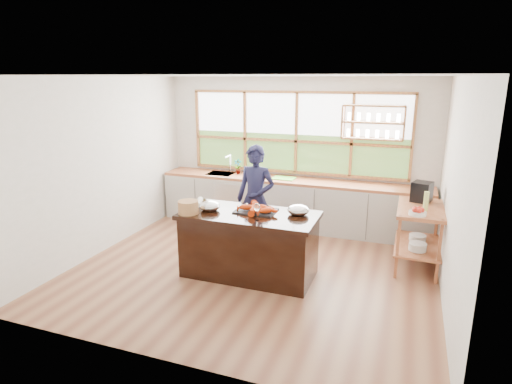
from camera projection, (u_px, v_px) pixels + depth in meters
The scene contains 18 objects.
ground_plane at pixel (254, 269), 6.19m from camera, with size 5.00×5.00×0.00m, color #956443.
room_shell at pixel (268, 143), 6.19m from camera, with size 5.02×4.52×2.71m.
back_counter at pixel (290, 203), 7.84m from camera, with size 4.90×0.63×0.90m.
right_shelf_unit at pixel (419, 227), 6.12m from camera, with size 0.62×1.10×0.90m.
island at pixel (249, 244), 5.89m from camera, with size 1.85×0.90×0.90m.
cook at pixel (256, 199), 6.64m from camera, with size 0.62×0.41×1.69m, color #191A39.
potted_plant at pixel (238, 167), 8.08m from camera, with size 0.15×0.10×0.29m, color slate.
cutting_board at pixel (284, 178), 7.76m from camera, with size 0.40×0.30×0.01m, color #5AC738.
espresso_machine at pixel (422, 192), 6.30m from camera, with size 0.26×0.28×0.29m, color black.
wine_bottle at pixel (426, 201), 5.85m from camera, with size 0.07×0.07×0.27m, color #B2C760.
fruit_bowl at pixel (418, 212), 5.69m from camera, with size 0.23×0.23×0.11m.
slate_board at pixel (256, 211), 5.86m from camera, with size 0.55×0.40×0.02m, color black.
lobster_pile at pixel (257, 208), 5.81m from camera, with size 0.52×0.48×0.08m.
mixing_bowl_left at pixel (210, 206), 5.90m from camera, with size 0.29×0.29×0.14m, color silver.
mixing_bowl_right at pixel (298, 210), 5.71m from camera, with size 0.29×0.29×0.14m, color silver.
wine_glass at pixel (257, 208), 5.47m from camera, with size 0.08×0.08×0.22m.
wicker_basket at pixel (188, 207), 5.75m from camera, with size 0.27×0.27×0.18m, color #B07C50.
parchment_roll at pixel (199, 202), 6.16m from camera, with size 0.08×0.08×0.30m, color silver.
Camera 1 is at (1.97, -5.34, 2.68)m, focal length 30.00 mm.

